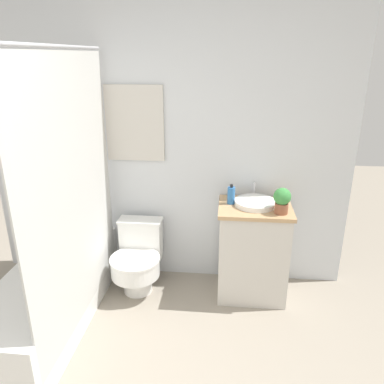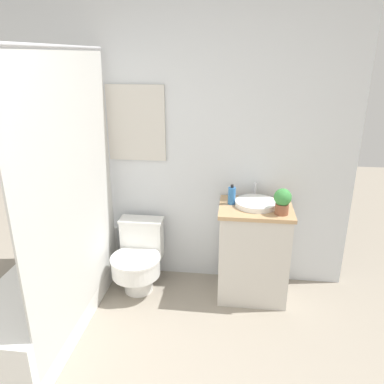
% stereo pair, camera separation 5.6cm
% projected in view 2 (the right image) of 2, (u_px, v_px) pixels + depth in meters
% --- Properties ---
extents(wall_back, '(3.09, 0.07, 2.50)m').
position_uv_depth(wall_back, '(166.00, 140.00, 3.12)').
color(wall_back, silver).
rests_on(wall_back, ground_plane).
extents(shower_area, '(0.56, 1.55, 1.98)m').
position_uv_depth(shower_area, '(53.00, 288.00, 2.80)').
color(shower_area, white).
rests_on(shower_area, ground_plane).
extents(toilet, '(0.42, 0.53, 0.59)m').
position_uv_depth(toilet, '(139.00, 258.00, 3.20)').
color(toilet, white).
rests_on(toilet, ground_plane).
extents(vanity, '(0.58, 0.46, 0.80)m').
position_uv_depth(vanity, '(253.00, 251.00, 3.08)').
color(vanity, beige).
rests_on(vanity, ground_plane).
extents(sink, '(0.33, 0.37, 0.13)m').
position_uv_depth(sink, '(256.00, 203.00, 2.95)').
color(sink, white).
rests_on(sink, vanity).
extents(soap_bottle, '(0.06, 0.06, 0.16)m').
position_uv_depth(soap_bottle, '(232.00, 195.00, 2.97)').
color(soap_bottle, '#2D6BB2').
rests_on(soap_bottle, vanity).
extents(potted_plant, '(0.13, 0.13, 0.20)m').
position_uv_depth(potted_plant, '(282.00, 200.00, 2.77)').
color(potted_plant, brown).
rests_on(potted_plant, vanity).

